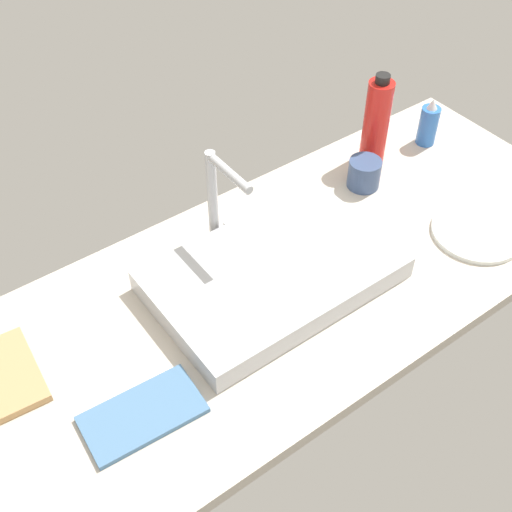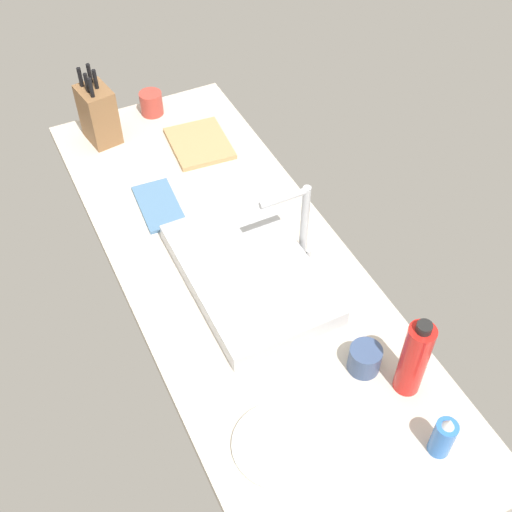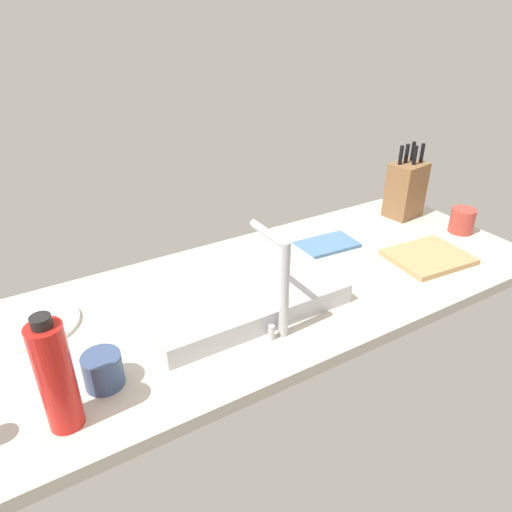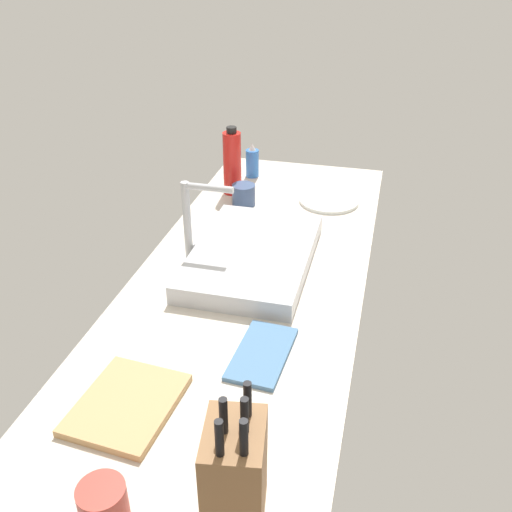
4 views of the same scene
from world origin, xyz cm
name	(u,v)px [view 3 (image 3 of 4)]	position (x,y,z in cm)	size (l,w,h in cm)	color
countertop_slab	(253,298)	(0.00, 0.00, 1.75)	(185.78, 67.35, 3.50)	beige
sink_basin	(236,292)	(6.13, 0.95, 6.36)	(53.98, 34.63, 5.72)	#B7BABF
faucet	(280,278)	(3.50, 18.45, 19.28)	(5.50, 15.73, 26.19)	#B7BABF
knife_block	(406,189)	(-77.74, -17.40, 14.18)	(14.58, 11.93, 27.61)	brown
cutting_board	(428,257)	(-58.62, 12.45, 4.40)	(24.41, 19.88, 1.80)	tan
water_bottle	(56,376)	(56.03, 21.65, 15.81)	(6.86, 6.86, 26.10)	red
dinner_plate	(35,324)	(56.27, -15.72, 4.10)	(22.10, 22.10, 1.20)	silver
dish_towel	(324,245)	(-34.94, -11.88, 4.10)	(22.86, 12.28, 1.20)	teal
coffee_mug	(462,221)	(-84.66, 4.12, 7.88)	(8.49, 8.49, 8.77)	#B23D33
ceramic_cup	(103,370)	(46.56, 14.69, 7.41)	(8.55, 8.55, 7.82)	#384C75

